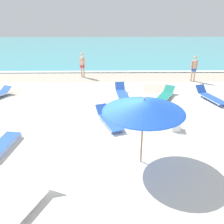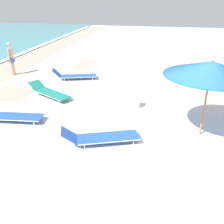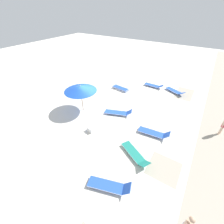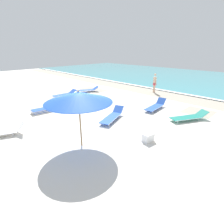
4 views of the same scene
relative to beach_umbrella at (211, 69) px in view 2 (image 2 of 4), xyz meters
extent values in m
cube|color=silver|center=(-1.04, 0.95, -2.22)|extent=(60.00, 60.00, 0.16)
cube|color=#AFA492|center=(1.97, 7.85, -2.13)|extent=(1.79, 1.77, 0.00)
cube|color=#AFA492|center=(7.70, 6.16, -2.13)|extent=(2.48, 1.09, 0.00)
cylinder|color=#9E7547|center=(0.00, 0.00, -1.06)|extent=(0.06, 0.06, 2.14)
cone|color=blue|center=(0.00, 0.00, 0.01)|extent=(2.67, 2.67, 0.42)
cylinder|color=#163D95|center=(0.00, 0.00, -0.19)|extent=(2.59, 2.59, 0.01)
sphere|color=#9E7547|center=(0.00, 0.00, 0.25)|extent=(0.07, 0.07, 0.07)
cube|color=#1E8475|center=(1.96, 5.84, -1.96)|extent=(1.38, 1.86, 0.03)
cylinder|color=silver|center=(1.70, 5.98, -1.96)|extent=(0.87, 1.59, 0.03)
cylinder|color=silver|center=(2.23, 5.69, -1.96)|extent=(0.87, 1.59, 0.03)
cube|color=#1E8475|center=(2.50, 6.83, -1.81)|extent=(0.74, 0.70, 0.32)
cylinder|color=silver|center=(1.41, 5.34, -2.06)|extent=(0.03, 0.03, 0.16)
cylinder|color=silver|center=(1.86, 5.10, -2.06)|extent=(0.03, 0.03, 0.16)
cylinder|color=silver|center=(2.07, 6.57, -2.06)|extent=(0.03, 0.03, 0.16)
cylinder|color=silver|center=(2.52, 6.33, -2.06)|extent=(0.03, 0.03, 0.16)
cube|color=blue|center=(-0.33, 6.17, -1.96)|extent=(0.78, 1.83, 0.03)
cylinder|color=silver|center=(-0.62, 6.13, -1.96)|extent=(0.22, 1.77, 0.03)
cylinder|color=silver|center=(-0.03, 6.20, -1.96)|extent=(0.22, 1.77, 0.03)
cylinder|color=silver|center=(-0.51, 5.45, -2.06)|extent=(0.03, 0.03, 0.16)
cylinder|color=silver|center=(0.00, 5.50, -2.06)|extent=(0.03, 0.03, 0.16)
cylinder|color=silver|center=(-0.15, 6.88, -2.06)|extent=(0.03, 0.03, 0.16)
cube|color=blue|center=(4.66, 5.58, -1.96)|extent=(1.13, 1.93, 0.03)
cylinder|color=silver|center=(4.38, 5.49, -1.96)|extent=(0.59, 1.76, 0.03)
cylinder|color=silver|center=(4.95, 5.67, -1.96)|extent=(0.59, 1.76, 0.03)
cube|color=blue|center=(4.33, 6.64, -1.76)|extent=(0.67, 0.56, 0.42)
cylinder|color=silver|center=(4.64, 4.82, -2.06)|extent=(0.03, 0.03, 0.16)
cylinder|color=silver|center=(5.12, 4.98, -2.06)|extent=(0.03, 0.03, 0.16)
cylinder|color=silver|center=(4.20, 6.19, -2.06)|extent=(0.03, 0.03, 0.16)
cylinder|color=silver|center=(4.69, 6.34, -2.06)|extent=(0.03, 0.03, 0.16)
cube|color=blue|center=(-1.04, 2.76, -1.96)|extent=(1.21, 1.94, 0.03)
cylinder|color=silver|center=(-1.32, 2.65, -1.96)|extent=(0.68, 1.74, 0.03)
cylinder|color=silver|center=(-0.75, 2.87, -1.96)|extent=(0.68, 1.74, 0.03)
cube|color=blue|center=(-1.44, 3.83, -1.79)|extent=(0.70, 0.62, 0.37)
cylinder|color=silver|center=(-1.02, 1.99, -2.06)|extent=(0.03, 0.03, 0.16)
cylinder|color=silver|center=(-0.54, 2.17, -2.06)|extent=(0.03, 0.03, 0.16)
cylinder|color=silver|center=(-1.53, 3.34, -2.06)|extent=(0.03, 0.03, 0.16)
cylinder|color=silver|center=(-1.05, 3.52, -2.06)|extent=(0.03, 0.03, 0.16)
cylinder|color=tan|center=(4.78, 9.34, -1.69)|extent=(0.11, 0.11, 0.90)
cylinder|color=tan|center=(4.58, 9.32, -1.69)|extent=(0.11, 0.11, 0.90)
cube|color=#2D51B2|center=(4.68, 9.33, -1.32)|extent=(0.31, 0.20, 0.24)
cylinder|color=tan|center=(4.68, 9.33, -0.96)|extent=(0.27, 0.27, 0.55)
cylinder|color=tan|center=(4.86, 9.34, -0.97)|extent=(0.08, 0.08, 0.55)
cylinder|color=tan|center=(4.49, 9.31, -0.97)|extent=(0.08, 0.08, 0.55)
sphere|color=tan|center=(4.68, 9.33, -0.48)|extent=(0.21, 0.21, 0.21)
cube|color=white|center=(1.79, 2.32, -1.98)|extent=(0.40, 0.52, 0.32)
cube|color=white|center=(1.79, 2.32, -1.79)|extent=(0.42, 0.54, 0.05)
camera|label=1|loc=(-1.09, -7.25, 3.08)|focal=40.00mm
camera|label=2|loc=(-7.28, 1.36, 1.90)|focal=40.00mm
camera|label=3|loc=(7.85, 8.01, 5.66)|focal=24.00mm
camera|label=4|loc=(5.54, -3.71, 1.79)|focal=28.00mm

